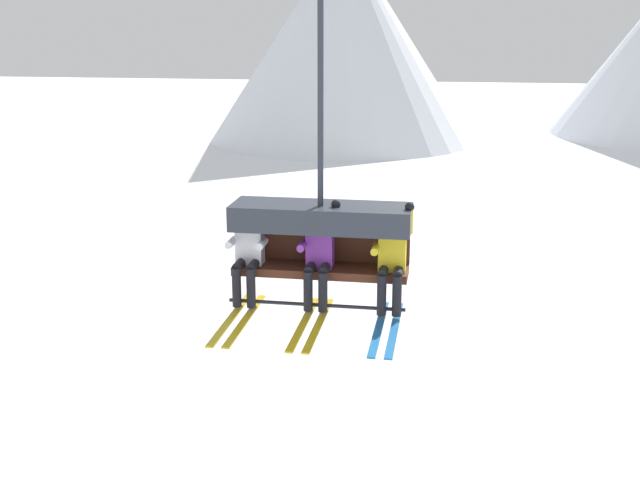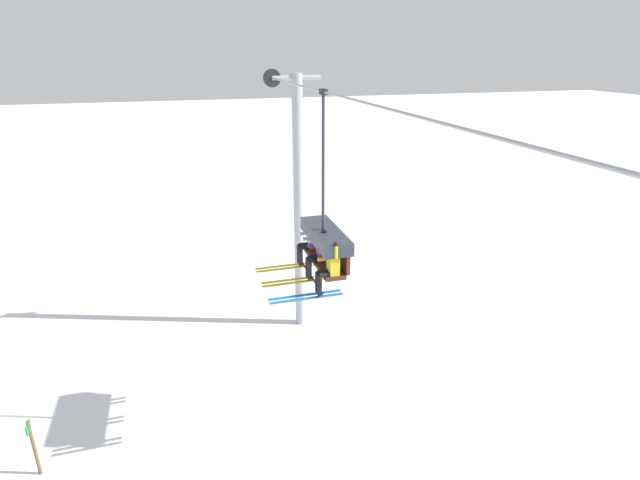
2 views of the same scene
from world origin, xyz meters
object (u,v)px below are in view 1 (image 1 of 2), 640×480
object	(u,v)px
chairlift_chair	(321,224)
skier_yellow	(392,258)
skier_white	(248,253)
skier_purple	(319,255)

from	to	relation	value
chairlift_chair	skier_yellow	bearing A→B (deg)	-13.79
skier_white	skier_purple	size ratio (longest dim) A/B	1.00
skier_purple	skier_yellow	xyz separation A→B (m)	(0.87, 0.00, 0.00)
skier_purple	skier_yellow	world-z (taller)	same
skier_yellow	skier_purple	bearing A→B (deg)	180.00
chairlift_chair	skier_white	bearing A→B (deg)	-165.73
skier_white	skier_purple	distance (m)	0.87
chairlift_chair	skier_white	distance (m)	0.96
skier_white	skier_purple	bearing A→B (deg)	0.45
skier_white	skier_purple	xyz separation A→B (m)	(0.87, 0.01, 0.02)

